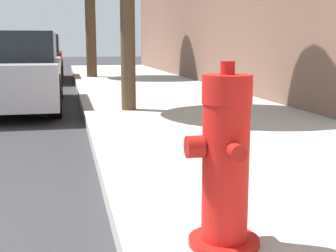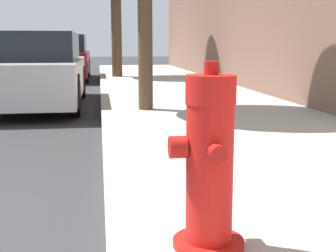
% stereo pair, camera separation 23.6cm
% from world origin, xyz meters
% --- Properties ---
extents(fire_hydrant, '(0.39, 0.38, 0.94)m').
position_xyz_m(fire_hydrant, '(2.21, -0.35, 0.57)').
color(fire_hydrant, '#A91511').
rests_on(fire_hydrant, sidewalk_slab).
extents(parked_car_near, '(1.80, 4.39, 1.36)m').
position_xyz_m(parked_car_near, '(0.47, 6.38, 0.67)').
color(parked_car_near, '#B7B7BC').
rests_on(parked_car_near, ground_plane).
extents(parked_car_mid, '(1.87, 4.46, 1.43)m').
position_xyz_m(parked_car_mid, '(0.42, 12.99, 0.69)').
color(parked_car_mid, maroon).
rests_on(parked_car_mid, ground_plane).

